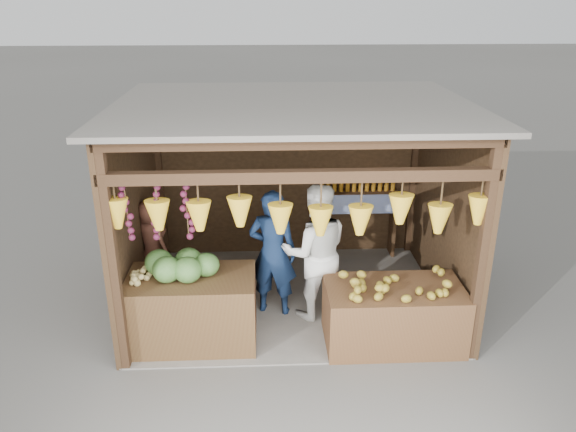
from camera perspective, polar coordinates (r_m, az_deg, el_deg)
The scene contains 12 objects.
ground at distance 7.75m, azimuth 0.47°, elevation -8.29°, with size 80.00×80.00×0.00m, color #514F49.
stall_structure at distance 7.03m, azimuth 0.26°, elevation 3.37°, with size 4.30×3.30×2.66m.
back_shelf at distance 8.65m, azimuth 6.99°, elevation 1.23°, with size 1.25×0.32×1.32m.
counter_left at distance 6.75m, azimuth -9.65°, elevation -9.34°, with size 1.47×0.85×0.86m, color #452817.
counter_right at distance 6.79m, azimuth 10.63°, elevation -9.87°, with size 1.59×0.85×0.73m, color #50301A.
stool at distance 7.91m, azimuth -13.21°, elevation -7.06°, with size 0.31×0.31×0.29m, color black.
man_standing at distance 7.05m, azimuth -1.55°, elevation -3.81°, with size 0.61×0.40×1.68m, color #122445.
woman_standing at distance 6.97m, azimuth 2.81°, elevation -3.70°, with size 0.86×0.67×1.78m, color white.
vendor_seated at distance 7.60m, azimuth -13.66°, elevation -2.41°, with size 0.54×0.35×1.11m, color brown.
melon_pile at distance 6.48m, azimuth -10.47°, elevation -4.86°, with size 1.00×0.50×0.32m, color #124412, non-canonical shape.
tanfruit_pile at distance 6.59m, azimuth -15.00°, elevation -5.76°, with size 0.34×0.40×0.13m, color tan, non-canonical shape.
mango_pile at distance 6.51m, azimuth 11.13°, elevation -6.57°, with size 1.40×0.64×0.22m, color #AD6517, non-canonical shape.
Camera 1 is at (-0.37, -6.70, 3.88)m, focal length 35.00 mm.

